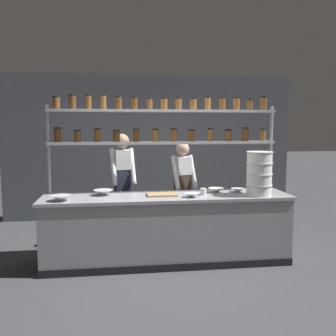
% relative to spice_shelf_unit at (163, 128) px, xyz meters
% --- Properties ---
extents(ground_plane, '(40.00, 40.00, 0.00)m').
position_rel_spice_shelf_unit_xyz_m(ground_plane, '(0.01, -0.33, -1.82)').
color(ground_plane, '#3D3D42').
extents(back_wall, '(5.72, 0.12, 2.83)m').
position_rel_spice_shelf_unit_xyz_m(back_wall, '(0.01, 2.22, -0.41)').
color(back_wall, '#4C5156').
rests_on(back_wall, ground_plane).
extents(prep_counter, '(3.32, 0.76, 0.92)m').
position_rel_spice_shelf_unit_xyz_m(prep_counter, '(0.01, -0.33, -1.36)').
color(prep_counter, gray).
rests_on(prep_counter, ground_plane).
extents(spice_shelf_unit, '(3.20, 0.28, 2.27)m').
position_rel_spice_shelf_unit_xyz_m(spice_shelf_unit, '(0.00, 0.00, 0.00)').
color(spice_shelf_unit, '#999BA0').
rests_on(spice_shelf_unit, ground_plane).
extents(chef_left, '(0.40, 0.33, 1.73)m').
position_rel_spice_shelf_unit_xyz_m(chef_left, '(-0.57, 0.40, -0.82)').
color(chef_left, black).
rests_on(chef_left, ground_plane).
extents(chef_center, '(0.41, 0.34, 1.60)m').
position_rel_spice_shelf_unit_xyz_m(chef_center, '(0.34, 0.36, -0.91)').
color(chef_center, black).
rests_on(chef_center, ground_plane).
extents(container_stack, '(0.35, 0.35, 0.59)m').
position_rel_spice_shelf_unit_xyz_m(container_stack, '(1.23, -0.50, -0.61)').
color(container_stack, white).
rests_on(container_stack, prep_counter).
extents(cutting_board, '(0.40, 0.26, 0.02)m').
position_rel_spice_shelf_unit_xyz_m(cutting_board, '(-0.06, -0.34, -0.89)').
color(cutting_board, '#A88456').
rests_on(cutting_board, prep_counter).
extents(prep_bowl_near_left, '(0.22, 0.22, 0.06)m').
position_rel_spice_shelf_unit_xyz_m(prep_bowl_near_left, '(0.72, -0.21, -0.87)').
color(prep_bowl_near_left, silver).
rests_on(prep_bowl_near_left, prep_counter).
extents(prep_bowl_center_front, '(0.20, 0.20, 0.05)m').
position_rel_spice_shelf_unit_xyz_m(prep_bowl_center_front, '(0.31, -0.51, -0.87)').
color(prep_bowl_center_front, silver).
rests_on(prep_bowl_center_front, prep_counter).
extents(prep_bowl_center_back, '(0.26, 0.26, 0.07)m').
position_rel_spice_shelf_unit_xyz_m(prep_bowl_center_back, '(-0.84, -0.21, -0.86)').
color(prep_bowl_center_back, silver).
rests_on(prep_bowl_center_back, prep_counter).
extents(prep_bowl_near_right, '(0.26, 0.26, 0.07)m').
position_rel_spice_shelf_unit_xyz_m(prep_bowl_near_right, '(-1.35, -0.53, -0.86)').
color(prep_bowl_near_right, silver).
rests_on(prep_bowl_near_right, prep_counter).
extents(prep_bowl_far_left, '(0.19, 0.19, 0.05)m').
position_rel_spice_shelf_unit_xyz_m(prep_bowl_far_left, '(1.02, -0.24, -0.87)').
color(prep_bowl_far_left, silver).
rests_on(prep_bowl_far_left, prep_counter).
extents(serving_cup_front, '(0.08, 0.08, 0.09)m').
position_rel_spice_shelf_unit_xyz_m(serving_cup_front, '(0.49, -0.38, -0.85)').
color(serving_cup_front, silver).
rests_on(serving_cup_front, prep_counter).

